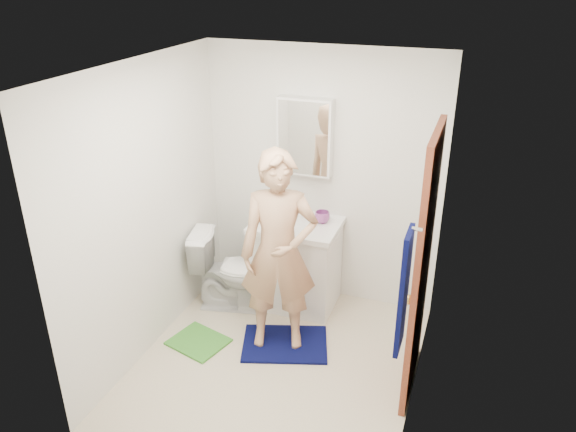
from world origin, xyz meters
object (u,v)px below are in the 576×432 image
object	(u,v)px
toilet	(233,270)
toothbrush_cup	(322,217)
vanity_cabinet	(296,266)
towel	(404,292)
soap_dispenser	(278,215)
man	(279,253)
medicine_cabinet	(305,137)

from	to	relation	value
toilet	toothbrush_cup	bearing A→B (deg)	-77.83
toothbrush_cup	vanity_cabinet	bearing A→B (deg)	-158.23
towel	vanity_cabinet	bearing A→B (deg)	128.47
vanity_cabinet	toilet	xyz separation A→B (m)	(-0.53, -0.26, -0.01)
towel	toothbrush_cup	world-z (taller)	towel
toilet	soap_dispenser	bearing A→B (deg)	-77.28
vanity_cabinet	man	size ratio (longest dim) A/B	0.46
toilet	soap_dispenser	distance (m)	0.70
towel	toilet	bearing A→B (deg)	144.33
toothbrush_cup	man	size ratio (longest dim) A/B	0.08
medicine_cabinet	toilet	distance (m)	1.41
towel	toothbrush_cup	bearing A→B (deg)	121.41
medicine_cabinet	toilet	size ratio (longest dim) A/B	0.91
medicine_cabinet	soap_dispenser	distance (m)	0.74
toothbrush_cup	medicine_cabinet	bearing A→B (deg)	147.98
vanity_cabinet	man	distance (m)	0.81
toilet	man	bearing A→B (deg)	-135.33
man	toilet	bearing A→B (deg)	128.57
towel	soap_dispenser	size ratio (longest dim) A/B	4.70
vanity_cabinet	medicine_cabinet	size ratio (longest dim) A/B	1.14
vanity_cabinet	medicine_cabinet	distance (m)	1.22
soap_dispenser	toothbrush_cup	bearing A→B (deg)	23.92
man	vanity_cabinet	bearing A→B (deg)	78.11
vanity_cabinet	towel	world-z (taller)	towel
vanity_cabinet	soap_dispenser	world-z (taller)	soap_dispenser
toilet	medicine_cabinet	bearing A→B (deg)	-60.32
towel	medicine_cabinet	bearing A→B (deg)	124.61
medicine_cabinet	toothbrush_cup	distance (m)	0.74
towel	man	world-z (taller)	man
vanity_cabinet	towel	distance (m)	2.08
medicine_cabinet	towel	size ratio (longest dim) A/B	0.87
vanity_cabinet	soap_dispenser	bearing A→B (deg)	-152.99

